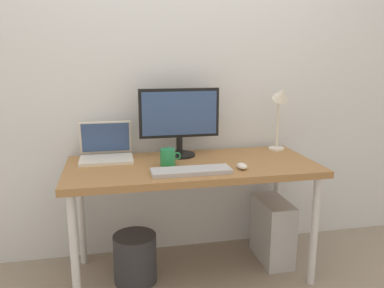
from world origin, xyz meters
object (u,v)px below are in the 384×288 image
at_px(laptop, 106,150).
at_px(keyboard, 191,171).
at_px(desk_lamp, 281,104).
at_px(wastebasket, 135,258).
at_px(mouse, 242,166).
at_px(computer_tower, 272,230).
at_px(coffee_mug, 168,157).
at_px(desk, 192,174).
at_px(monitor, 179,118).

relative_size(laptop, keyboard, 0.73).
bearing_deg(desk_lamp, keyboard, -150.66).
xyz_separation_m(desk_lamp, wastebasket, (-1.00, -0.22, -0.89)).
bearing_deg(mouse, computer_tower, 35.92).
bearing_deg(coffee_mug, laptop, 147.94).
bearing_deg(desk_lamp, mouse, -136.37).
height_order(laptop, wastebasket, laptop).
xyz_separation_m(keyboard, computer_tower, (0.61, 0.24, -0.52)).
height_order(desk, laptop, laptop).
bearing_deg(laptop, coffee_mug, -32.06).
distance_m(desk_lamp, wastebasket, 1.35).
bearing_deg(coffee_mug, keyboard, -60.00).
height_order(keyboard, computer_tower, keyboard).
height_order(monitor, computer_tower, monitor).
bearing_deg(monitor, laptop, 178.19).
relative_size(monitor, laptop, 1.59).
height_order(laptop, desk_lamp, desk_lamp).
relative_size(mouse, computer_tower, 0.21).
height_order(mouse, coffee_mug, coffee_mug).
relative_size(desk_lamp, keyboard, 1.02).
relative_size(monitor, computer_tower, 1.21).
bearing_deg(laptop, keyboard, -41.14).
bearing_deg(monitor, mouse, -51.19).
bearing_deg(desk, wastebasket, -176.44).
relative_size(coffee_mug, computer_tower, 0.30).
distance_m(desk_lamp, computer_tower, 0.84).
bearing_deg(desk, computer_tower, 5.15).
xyz_separation_m(monitor, mouse, (0.30, -0.37, -0.23)).
height_order(laptop, keyboard, laptop).
distance_m(laptop, computer_tower, 1.22).
distance_m(laptop, keyboard, 0.61).
bearing_deg(computer_tower, coffee_mug, -174.99).
distance_m(monitor, keyboard, 0.45).
xyz_separation_m(mouse, computer_tower, (0.31, 0.22, -0.53)).
relative_size(desk_lamp, mouse, 4.97).
bearing_deg(keyboard, desk_lamp, 29.34).
xyz_separation_m(desk, coffee_mug, (-0.15, -0.01, 0.11)).
relative_size(computer_tower, wastebasket, 1.40).
xyz_separation_m(desk, mouse, (0.26, -0.17, 0.08)).
xyz_separation_m(desk_lamp, coffee_mug, (-0.79, -0.21, -0.27)).
bearing_deg(laptop, monitor, -1.81).
distance_m(keyboard, coffee_mug, 0.21).
bearing_deg(keyboard, desk, 76.76).
bearing_deg(computer_tower, laptop, 171.43).
relative_size(desk, mouse, 16.49).
xyz_separation_m(desk_lamp, keyboard, (-0.69, -0.39, -0.31)).
height_order(mouse, computer_tower, mouse).
height_order(desk_lamp, mouse, desk_lamp).
bearing_deg(computer_tower, wastebasket, -175.47).
relative_size(monitor, keyboard, 1.16).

